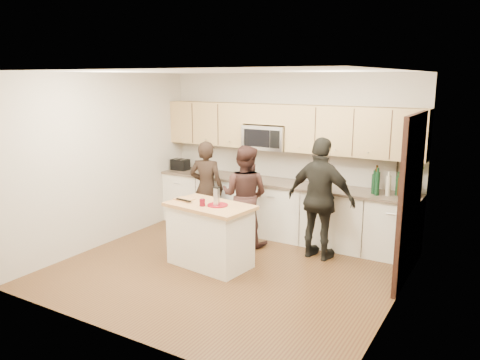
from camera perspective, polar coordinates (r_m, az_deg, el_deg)
The scene contains 21 objects.
floor at distance 6.65m, azimuth -1.74°, elevation -10.87°, with size 4.50×4.50×0.00m, color brown.
room_shell at distance 6.18m, azimuth -1.84°, elevation 4.04°, with size 4.52×4.02×2.71m.
back_cabinetry at distance 7.89m, azimuth 4.80°, elevation -3.51°, with size 4.50×0.66×0.94m.
upper_cabinetry at distance 7.75m, azimuth 5.68°, elevation 6.51°, with size 4.50×0.33×0.75m.
microwave at distance 7.89m, azimuth 3.27°, elevation 5.24°, with size 0.76×0.41×0.40m.
doorway at distance 6.33m, azimuth 20.18°, elevation -1.81°, with size 0.06×1.25×2.20m.
framed_picture at distance 7.39m, azimuth 19.68°, elevation 1.16°, with size 0.30×0.03×0.38m.
dish_towel at distance 8.10m, azimuth -1.80°, elevation -0.66°, with size 0.34×0.60×0.48m.
island at distance 6.66m, azimuth -3.66°, elevation -6.66°, with size 1.28×0.85×0.90m.
red_plate at distance 6.46m, azimuth -2.75°, elevation -3.06°, with size 0.28×0.28×0.02m, color maroon.
box_grater at distance 6.38m, azimuth -2.87°, elevation -1.94°, with size 0.08×0.06×0.26m.
drink_glass at distance 6.44m, azimuth -4.62°, elevation -2.75°, with size 0.08×0.08×0.10m, color maroon.
cutting_board at distance 6.80m, azimuth -6.83°, elevation -2.33°, with size 0.26×0.20×0.02m, color tan.
tongs at distance 6.68m, azimuth -6.90°, elevation -2.44°, with size 0.27×0.03×0.02m, color black.
knife at distance 6.67m, azimuth -6.47°, elevation -2.52°, with size 0.21×0.02×0.01m, color silver.
toaster at distance 8.81m, azimuth -7.29°, elevation 1.89°, with size 0.31×0.22×0.20m.
bottle_cluster at distance 7.19m, azimuth 17.78°, elevation -0.29°, with size 0.55×0.33×0.41m.
orchid at distance 7.13m, azimuth 20.40°, elevation -0.01°, with size 0.28×0.22×0.50m, color #2D6528.
woman_left at distance 7.87m, azimuth -4.10°, elevation -1.04°, with size 0.59×0.39×1.61m, color black.
woman_center at distance 7.40m, azimuth 0.57°, elevation -1.91°, with size 0.78×0.61×1.60m, color #321C19.
woman_right at distance 6.89m, azimuth 9.82°, elevation -2.31°, with size 1.06×0.44×1.80m, color black.
Camera 1 is at (3.27, -5.17, 2.62)m, focal length 35.00 mm.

